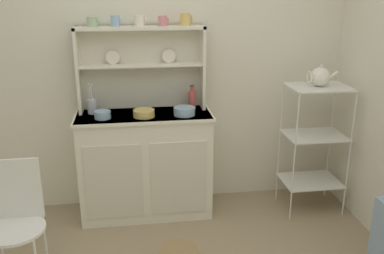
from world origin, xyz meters
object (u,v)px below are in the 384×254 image
at_px(hutch_shelf_unit, 141,61).
at_px(bowl_mixing_large, 102,115).
at_px(wire_chair, 16,215).
at_px(jam_bottle, 192,99).
at_px(porcelain_teapot, 320,77).
at_px(hutch_cabinet, 146,163).
at_px(cup_sage_0, 92,22).
at_px(bakers_rack, 315,134).
at_px(utensil_jar, 92,106).

xyz_separation_m(hutch_shelf_unit, bowl_mixing_large, (-0.31, -0.24, -0.36)).
xyz_separation_m(wire_chair, bowl_mixing_large, (0.50, 0.77, 0.38)).
bearing_deg(wire_chair, bowl_mixing_large, 87.94).
distance_m(jam_bottle, porcelain_teapot, 1.03).
bearing_deg(hutch_cabinet, jam_bottle, 12.21).
bearing_deg(wire_chair, hutch_shelf_unit, 81.98).
height_order(hutch_cabinet, hutch_shelf_unit, hutch_shelf_unit).
relative_size(hutch_cabinet, porcelain_teapot, 4.44).
distance_m(bowl_mixing_large, porcelain_teapot, 1.72).
relative_size(cup_sage_0, porcelain_teapot, 0.38).
distance_m(bakers_rack, porcelain_teapot, 0.48).
bearing_deg(wire_chair, cup_sage_0, 95.56).
bearing_deg(jam_bottle, wire_chair, -142.53).
distance_m(bakers_rack, utensil_jar, 1.82).
bearing_deg(porcelain_teapot, jam_bottle, 168.27).
distance_m(hutch_shelf_unit, utensil_jar, 0.53).
xyz_separation_m(hutch_shelf_unit, jam_bottle, (0.40, -0.08, -0.31)).
bearing_deg(wire_chair, bakers_rack, 49.16).
relative_size(bakers_rack, cup_sage_0, 11.54).
distance_m(cup_sage_0, bowl_mixing_large, 0.70).
xyz_separation_m(hutch_shelf_unit, porcelain_teapot, (1.39, -0.28, -0.11)).
relative_size(hutch_shelf_unit, wire_chair, 1.18).
xyz_separation_m(cup_sage_0, jam_bottle, (0.76, -0.04, -0.62)).
height_order(bakers_rack, wire_chair, bakers_rack).
height_order(wire_chair, utensil_jar, utensil_jar).
bearing_deg(bowl_mixing_large, cup_sage_0, 102.17).
distance_m(hutch_shelf_unit, bowl_mixing_large, 0.53).
bearing_deg(jam_bottle, cup_sage_0, 177.27).
bearing_deg(bakers_rack, hutch_cabinet, 175.10).
bearing_deg(hutch_shelf_unit, hutch_cabinet, -90.00).
xyz_separation_m(utensil_jar, porcelain_teapot, (1.79, -0.20, 0.22)).
height_order(hutch_shelf_unit, wire_chair, hutch_shelf_unit).
distance_m(hutch_shelf_unit, jam_bottle, 0.51).
relative_size(cup_sage_0, utensil_jar, 0.38).
bearing_deg(utensil_jar, wire_chair, -114.32).
bearing_deg(bakers_rack, porcelain_teapot, 180.00).
height_order(hutch_cabinet, jam_bottle, jam_bottle).
distance_m(bakers_rack, wire_chair, 2.33).
bearing_deg(utensil_jar, bowl_mixing_large, -60.87).
bearing_deg(cup_sage_0, bowl_mixing_large, -77.83).
bearing_deg(porcelain_teapot, bowl_mixing_large, 178.46).
bearing_deg(porcelain_teapot, wire_chair, -161.79).
height_order(bowl_mixing_large, porcelain_teapot, porcelain_teapot).
distance_m(cup_sage_0, porcelain_teapot, 1.81).
xyz_separation_m(hutch_cabinet, jam_bottle, (0.40, 0.09, 0.50)).
xyz_separation_m(hutch_cabinet, hutch_shelf_unit, (0.00, 0.16, 0.81)).
bearing_deg(porcelain_teapot, hutch_shelf_unit, 168.49).
xyz_separation_m(wire_chair, porcelain_teapot, (2.21, 0.73, 0.63)).
distance_m(hutch_cabinet, wire_chair, 1.18).
bearing_deg(hutch_shelf_unit, utensil_jar, -167.90).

